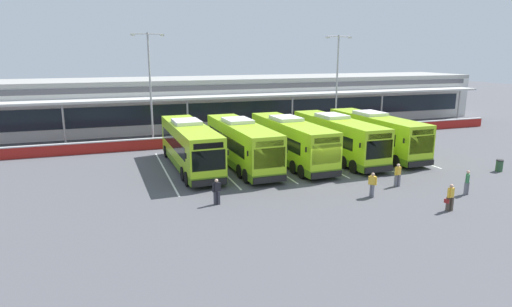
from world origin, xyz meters
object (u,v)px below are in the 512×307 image
object	(u,v)px
coach_bus_leftmost	(190,147)
coach_bus_left_centre	(241,145)
litter_bin	(499,166)
coach_bus_rightmost	(375,135)
pedestrian_near_bin	(398,174)
lamp_post_west	(150,81)
coach_bus_right_centre	(337,138)
pedestrian_child	(372,184)
pedestrian_in_dark_coat	(217,191)
pedestrian_with_handbag	(450,197)
coach_bus_centre	(291,142)
lamp_post_centre	(337,77)
pedestrian_approaching_bus	(467,182)

from	to	relation	value
coach_bus_leftmost	coach_bus_left_centre	bearing A→B (deg)	-9.51
litter_bin	coach_bus_rightmost	bearing A→B (deg)	124.44
pedestrian_near_bin	lamp_post_west	size ratio (longest dim) A/B	0.15
coach_bus_right_centre	pedestrian_child	bearing A→B (deg)	-107.10
pedestrian_in_dark_coat	litter_bin	size ratio (longest dim) A/B	1.74
coach_bus_left_centre	pedestrian_near_bin	distance (m)	12.32
pedestrian_child	lamp_post_west	world-z (taller)	lamp_post_west
pedestrian_near_bin	coach_bus_left_centre	bearing A→B (deg)	134.05
pedestrian_with_handbag	coach_bus_right_centre	bearing A→B (deg)	89.05
coach_bus_centre	lamp_post_centre	bearing A→B (deg)	47.30
coach_bus_rightmost	pedestrian_child	world-z (taller)	coach_bus_rightmost
coach_bus_rightmost	pedestrian_in_dark_coat	distance (m)	18.97
coach_bus_leftmost	pedestrian_approaching_bus	bearing A→B (deg)	-38.43
coach_bus_left_centre	pedestrian_child	world-z (taller)	coach_bus_left_centre
coach_bus_rightmost	coach_bus_left_centre	bearing A→B (deg)	-179.33
coach_bus_left_centre	lamp_post_centre	size ratio (longest dim) A/B	1.11
coach_bus_centre	coach_bus_right_centre	world-z (taller)	same
coach_bus_left_centre	coach_bus_centre	size ratio (longest dim) A/B	1.00
pedestrian_in_dark_coat	coach_bus_right_centre	bearing A→B (deg)	32.15
pedestrian_with_handbag	pedestrian_child	xyz separation A→B (m)	(-2.85, 3.62, 0.02)
coach_bus_centre	lamp_post_west	distance (m)	16.32
pedestrian_child	lamp_post_west	bearing A→B (deg)	117.26
coach_bus_left_centre	pedestrian_approaching_bus	bearing A→B (deg)	-45.34
coach_bus_left_centre	coach_bus_right_centre	bearing A→B (deg)	-1.41
coach_bus_centre	pedestrian_with_handbag	size ratio (longest dim) A/B	7.53
pedestrian_near_bin	litter_bin	size ratio (longest dim) A/B	1.74
pedestrian_with_handbag	litter_bin	world-z (taller)	pedestrian_with_handbag
pedestrian_with_handbag	litter_bin	bearing A→B (deg)	29.14
pedestrian_near_bin	pedestrian_approaching_bus	world-z (taller)	same
coach_bus_leftmost	pedestrian_near_bin	distance (m)	15.83
pedestrian_near_bin	pedestrian_approaching_bus	distance (m)	4.33
coach_bus_left_centre	pedestrian_with_handbag	size ratio (longest dim) A/B	7.53
coach_bus_leftmost	coach_bus_centre	xyz separation A→B (m)	(8.31, -0.92, 0.00)
pedestrian_with_handbag	lamp_post_centre	world-z (taller)	lamp_post_centre
coach_bus_leftmost	coach_bus_left_centre	size ratio (longest dim) A/B	1.00
coach_bus_right_centre	pedestrian_child	world-z (taller)	coach_bus_right_centre
coach_bus_centre	pedestrian_child	xyz separation A→B (m)	(1.33, -9.98, -0.91)
pedestrian_near_bin	coach_bus_right_centre	bearing A→B (deg)	89.35
pedestrian_with_handbag	lamp_post_west	distance (m)	29.83
pedestrian_with_handbag	pedestrian_in_dark_coat	world-z (taller)	same
pedestrian_near_bin	lamp_post_centre	size ratio (longest dim) A/B	0.15
pedestrian_in_dark_coat	coach_bus_rightmost	bearing A→B (deg)	26.39
coach_bus_leftmost	pedestrian_in_dark_coat	distance (m)	9.00
pedestrian_in_dark_coat	pedestrian_near_bin	bearing A→B (deg)	-2.51
coach_bus_rightmost	pedestrian_in_dark_coat	bearing A→B (deg)	-153.61
lamp_post_centre	coach_bus_left_centre	bearing A→B (deg)	-142.53
coach_bus_centre	coach_bus_rightmost	size ratio (longest dim) A/B	1.00
coach_bus_left_centre	litter_bin	world-z (taller)	coach_bus_left_centre
pedestrian_approaching_bus	lamp_post_centre	bearing A→B (deg)	81.43
lamp_post_centre	pedestrian_child	bearing A→B (deg)	-113.81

